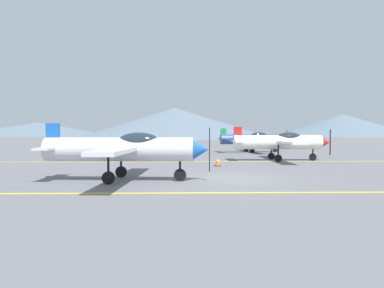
# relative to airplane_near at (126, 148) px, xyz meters

# --- Properties ---
(ground_plane) EXTENTS (400.00, 400.00, 0.00)m
(ground_plane) POSITION_rel_airplane_near_xyz_m (4.56, 0.46, -1.39)
(ground_plane) COLOR slate
(apron_line_near) EXTENTS (80.00, 0.16, 0.01)m
(apron_line_near) POSITION_rel_airplane_near_xyz_m (4.56, -2.99, -1.38)
(apron_line_near) COLOR yellow
(apron_line_near) RESTS_ON ground_plane
(apron_line_far) EXTENTS (80.00, 0.16, 0.01)m
(apron_line_far) POSITION_rel_airplane_near_xyz_m (4.56, 9.21, -1.38)
(apron_line_far) COLOR yellow
(apron_line_far) RESTS_ON ground_plane
(airplane_near) EXTENTS (7.14, 8.22, 2.46)m
(airplane_near) POSITION_rel_airplane_near_xyz_m (0.00, 0.00, 0.00)
(airplane_near) COLOR silver
(airplane_near) RESTS_ON ground_plane
(airplane_mid) EXTENTS (7.10, 8.19, 2.46)m
(airplane_mid) POSITION_rel_airplane_near_xyz_m (9.54, 9.91, 0.00)
(airplane_mid) COLOR white
(airplane_mid) RESTS_ON ground_plane
(airplane_far) EXTENTS (7.17, 8.23, 2.46)m
(airplane_far) POSITION_rel_airplane_near_xyz_m (9.61, 20.05, 0.00)
(airplane_far) COLOR #33478C
(airplane_far) RESTS_ON ground_plane
(traffic_cone_front) EXTENTS (0.36, 0.36, 0.59)m
(traffic_cone_front) POSITION_rel_airplane_near_xyz_m (4.54, 6.12, -1.10)
(traffic_cone_front) COLOR black
(traffic_cone_front) RESTS_ON ground_plane
(hill_left) EXTENTS (76.38, 76.38, 6.88)m
(hill_left) POSITION_rel_airplane_near_xyz_m (-70.47, 155.11, 2.06)
(hill_left) COLOR slate
(hill_left) RESTS_ON ground_plane
(hill_centerleft) EXTENTS (70.68, 70.68, 11.13)m
(hill_centerleft) POSITION_rel_airplane_near_xyz_m (-1.09, 111.77, 4.18)
(hill_centerleft) COLOR slate
(hill_centerleft) RESTS_ON ground_plane
(hill_centerright) EXTENTS (64.29, 64.29, 10.71)m
(hill_centerright) POSITION_rel_airplane_near_xyz_m (77.37, 144.55, 3.97)
(hill_centerright) COLOR slate
(hill_centerright) RESTS_ON ground_plane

